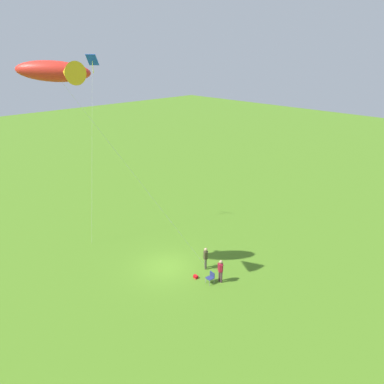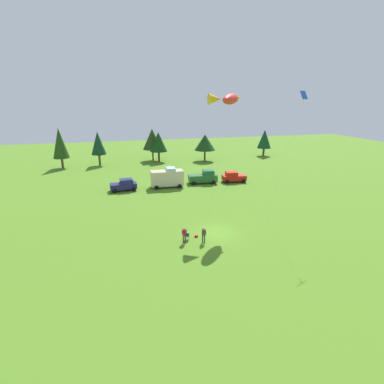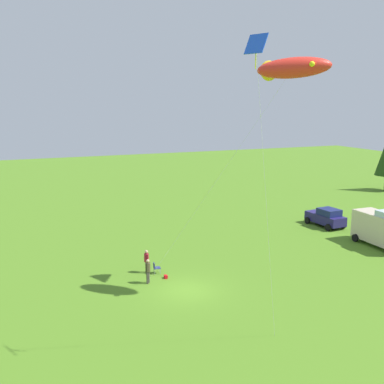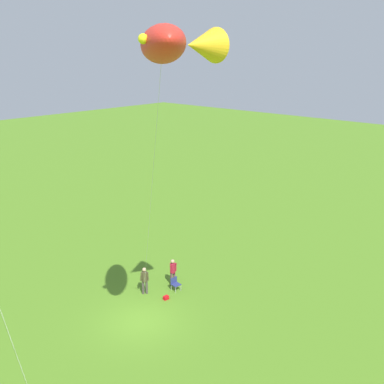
% 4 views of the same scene
% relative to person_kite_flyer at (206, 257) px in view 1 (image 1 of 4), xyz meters
% --- Properties ---
extents(ground_plane, '(160.00, 160.00, 0.00)m').
position_rel_person_kite_flyer_xyz_m(ground_plane, '(2.17, 2.03, -1.02)').
color(ground_plane, '#4E7D1F').
extents(person_kite_flyer, '(0.52, 0.49, 1.74)m').
position_rel_person_kite_flyer_xyz_m(person_kite_flyer, '(0.00, 0.00, 0.00)').
color(person_kite_flyer, '#463F3A').
rests_on(person_kite_flyer, ground).
extents(folding_chair, '(0.53, 0.53, 0.82)m').
position_rel_person_kite_flyer_xyz_m(folding_chair, '(-1.55, 1.06, -0.53)').
color(folding_chair, navy).
rests_on(folding_chair, ground).
extents(person_spectator, '(0.52, 0.38, 1.74)m').
position_rel_person_kite_flyer_xyz_m(person_spectator, '(-1.94, 0.49, 0.00)').
color(person_spectator, brown).
rests_on(person_spectator, ground).
extents(backpack_on_grass, '(0.34, 0.25, 0.22)m').
position_rel_person_kite_flyer_xyz_m(backpack_on_grass, '(-0.39, 1.43, -0.91)').
color(backpack_on_grass, red).
rests_on(backpack_on_grass, ground).
extents(kite_large_fish, '(7.40, 9.81, 15.06)m').
position_rel_person_kite_flyer_xyz_m(kite_large_fish, '(4.95, 7.51, 13.30)').
color(kite_large_fish, red).
rests_on(kite_large_fish, ground).
extents(kite_diamond_blue, '(2.24, 3.05, 15.16)m').
position_rel_person_kite_flyer_xyz_m(kite_diamond_blue, '(11.11, 1.67, 13.15)').
color(kite_diamond_blue, blue).
rests_on(kite_diamond_blue, ground).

